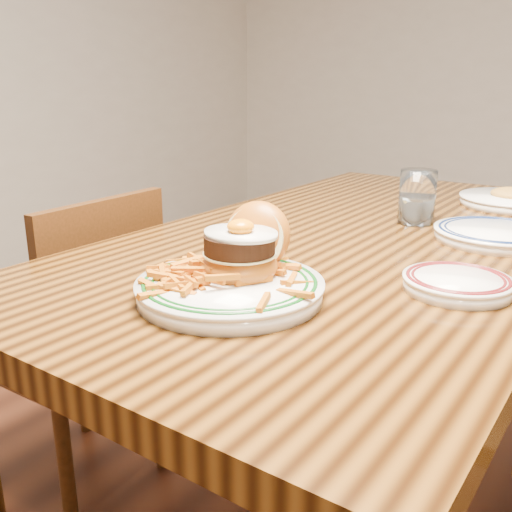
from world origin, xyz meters
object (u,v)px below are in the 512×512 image
Objects in this scene: table at (361,270)px; main_plate at (235,271)px; side_plate at (457,282)px; chair_left at (83,341)px.

table is 0.49m from main_plate.
main_plate is (0.00, -0.47, 0.13)m from table.
main_plate is 1.79× the size of side_plate.
side_plate is at bearing -42.15° from table.
main_plate reaches higher than side_plate.
chair_left reaches higher than table.
table is at bearing 24.47° from chair_left.
table is at bearing 127.09° from side_plate.
table is 5.18× the size of main_plate.
table is 9.29× the size of side_plate.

